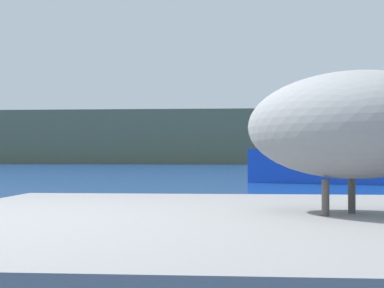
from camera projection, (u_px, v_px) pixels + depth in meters
hillside_backdrop at (238, 138)px, 70.16m from camera, size 140.00×12.97×5.49m
pelican at (352, 122)px, 2.52m from camera, size 1.15×1.10×0.85m
fishing_boat_blue at (356, 157)px, 23.13m from camera, size 7.49×4.58×4.96m
fishing_boat_yellow at (305, 158)px, 43.63m from camera, size 7.80×2.23×4.21m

